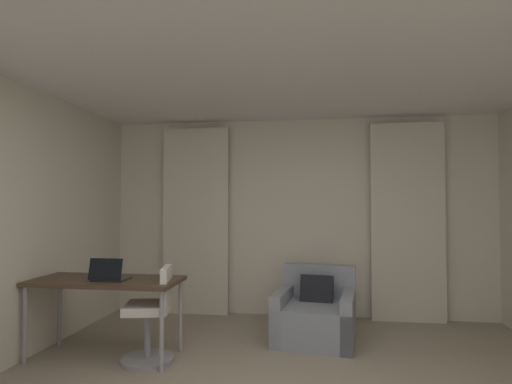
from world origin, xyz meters
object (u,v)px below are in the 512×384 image
object	(u,v)px
desk	(107,285)
desk_chair	(152,319)
armchair	(316,315)
laptop	(109,276)

from	to	relation	value
desk	desk_chair	size ratio (longest dim) A/B	1.60
desk	desk_chair	xyz separation A→B (m)	(0.48, -0.05, -0.29)
armchair	desk_chair	bearing A→B (deg)	-150.71
desk	laptop	bearing A→B (deg)	-50.23
desk	desk_chair	world-z (taller)	desk_chair
desk_chair	laptop	bearing A→B (deg)	-174.73
desk_chair	laptop	world-z (taller)	laptop
desk	desk_chair	distance (m)	0.56
armchair	desk_chair	size ratio (longest dim) A/B	1.11
desk_chair	armchair	bearing A→B (deg)	29.29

